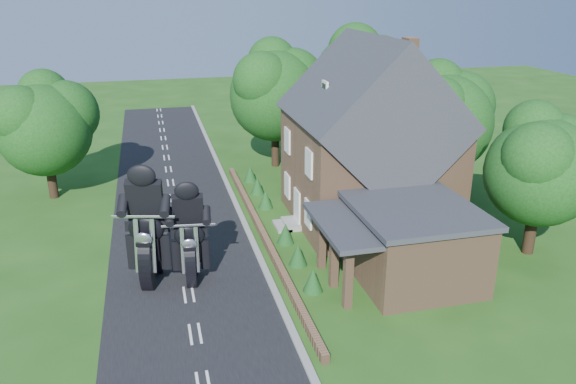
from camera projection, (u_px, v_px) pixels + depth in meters
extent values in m
plane|color=#1F4A14|center=(189.00, 295.00, 24.24)|extent=(120.00, 120.00, 0.00)
cube|color=black|center=(189.00, 294.00, 24.24)|extent=(7.00, 80.00, 0.02)
cube|color=gray|center=(271.00, 283.00, 25.05)|extent=(0.30, 80.00, 0.12)
cube|color=brown|center=(263.00, 234.00, 29.70)|extent=(0.30, 22.00, 0.40)
cube|color=brown|center=(368.00, 169.00, 31.05)|extent=(8.00, 8.00, 6.00)
cube|color=#2A2C32|center=(371.00, 116.00, 30.00)|extent=(8.48, 8.64, 8.48)
cube|color=brown|center=(410.00, 53.00, 29.34)|extent=(0.60, 0.90, 1.60)
cube|color=white|center=(325.00, 90.00, 28.89)|extent=(0.12, 0.80, 0.90)
cube|color=black|center=(324.00, 90.00, 28.87)|extent=(0.04, 0.55, 0.65)
cube|color=white|center=(297.00, 208.00, 30.80)|extent=(0.10, 1.10, 2.10)
cube|color=gray|center=(291.00, 224.00, 31.04)|extent=(0.80, 1.60, 0.30)
cube|color=gray|center=(282.00, 226.00, 30.95)|extent=(0.80, 1.60, 0.15)
cube|color=white|center=(308.00, 214.00, 28.61)|extent=(0.10, 1.10, 1.40)
cube|color=black|center=(308.00, 214.00, 28.60)|extent=(0.04, 0.92, 1.22)
cube|color=white|center=(287.00, 186.00, 32.61)|extent=(0.10, 1.10, 1.40)
cube|color=black|center=(287.00, 186.00, 32.60)|extent=(0.04, 0.92, 1.22)
cube|color=white|center=(309.00, 163.00, 27.67)|extent=(0.10, 1.10, 1.40)
cube|color=black|center=(308.00, 163.00, 27.66)|extent=(0.04, 0.92, 1.22)
cube|color=white|center=(287.00, 141.00, 31.67)|extent=(0.10, 1.10, 1.40)
cube|color=black|center=(287.00, 141.00, 31.66)|extent=(0.04, 0.92, 1.22)
cube|color=brown|center=(412.00, 245.00, 25.24)|extent=(5.00, 5.60, 3.20)
cube|color=#2A2C32|center=(415.00, 209.00, 24.64)|extent=(5.30, 5.94, 0.24)
cube|color=#2A2C32|center=(348.00, 224.00, 24.06)|extent=(2.60, 5.32, 0.22)
cube|color=brown|center=(348.00, 277.00, 22.83)|extent=(0.35, 0.35, 2.80)
cube|color=brown|center=(334.00, 258.00, 24.46)|extent=(0.35, 0.35, 2.80)
cube|color=brown|center=(322.00, 241.00, 26.10)|extent=(0.35, 0.35, 2.80)
cylinder|color=black|center=(535.00, 226.00, 27.63)|extent=(0.56, 0.56, 2.80)
sphere|color=#134012|center=(544.00, 172.00, 26.64)|extent=(5.20, 5.20, 5.20)
sphere|color=#134012|center=(561.00, 151.00, 27.11)|extent=(3.74, 3.74, 3.74)
sphere|color=#134012|center=(542.00, 157.00, 25.37)|extent=(3.22, 3.22, 3.22)
sphere|color=#134012|center=(538.00, 129.00, 26.98)|extent=(2.86, 2.86, 2.86)
cylinder|color=black|center=(441.00, 172.00, 35.21)|extent=(0.56, 0.56, 3.00)
sphere|color=#134012|center=(446.00, 123.00, 34.11)|extent=(6.00, 6.00, 6.00)
sphere|color=#134012|center=(463.00, 106.00, 34.65)|extent=(4.32, 4.32, 4.32)
sphere|color=#134012|center=(440.00, 108.00, 32.64)|extent=(3.72, 3.72, 3.72)
sphere|color=#134012|center=(441.00, 85.00, 34.50)|extent=(3.30, 3.30, 3.30)
cylinder|color=black|center=(361.00, 140.00, 41.36)|extent=(0.56, 0.56, 3.60)
sphere|color=#134012|center=(363.00, 89.00, 40.04)|extent=(7.20, 7.20, 7.20)
sphere|color=#134012|center=(381.00, 71.00, 40.69)|extent=(5.18, 5.18, 5.18)
sphere|color=#134012|center=(353.00, 71.00, 38.27)|extent=(4.46, 4.46, 4.46)
sphere|color=#134012|center=(359.00, 50.00, 40.49)|extent=(3.96, 3.96, 3.96)
cylinder|color=black|center=(279.00, 143.00, 40.93)|extent=(0.56, 0.56, 3.40)
sphere|color=#134012|center=(279.00, 96.00, 39.73)|extent=(6.40, 6.40, 6.40)
sphere|color=#134012|center=(296.00, 80.00, 40.30)|extent=(4.61, 4.61, 4.61)
sphere|color=#134012|center=(266.00, 81.00, 38.15)|extent=(3.97, 3.97, 3.97)
sphere|color=#134012|center=(276.00, 62.00, 40.13)|extent=(3.52, 3.52, 3.52)
cylinder|color=black|center=(55.00, 176.00, 34.89)|extent=(0.56, 0.56, 2.80)
sphere|color=#134012|center=(48.00, 130.00, 33.87)|extent=(5.60, 5.60, 5.60)
sphere|color=#134012|center=(70.00, 113.00, 34.37)|extent=(4.03, 4.03, 4.03)
sphere|color=#134012|center=(25.00, 115.00, 32.49)|extent=(3.47, 3.47, 3.47)
sphere|color=#134012|center=(48.00, 94.00, 34.23)|extent=(3.08, 3.08, 3.08)
cone|color=#133D17|center=(313.00, 280.00, 24.35)|extent=(0.90, 0.90, 1.10)
cone|color=#133D17|center=(298.00, 255.00, 26.62)|extent=(0.90, 0.90, 1.10)
cone|color=#133D17|center=(286.00, 233.00, 28.90)|extent=(0.90, 0.90, 1.10)
cone|color=#133D17|center=(266.00, 199.00, 33.44)|extent=(0.90, 0.90, 1.10)
cone|color=#133D17|center=(257.00, 186.00, 35.72)|extent=(0.90, 0.90, 1.10)
cone|color=#133D17|center=(250.00, 174.00, 37.99)|extent=(0.90, 0.90, 1.10)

